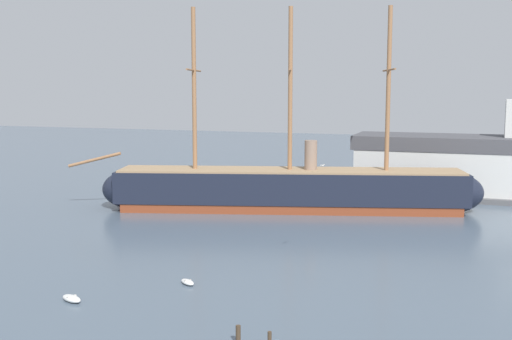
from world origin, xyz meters
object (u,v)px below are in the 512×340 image
Objects in this scene: tall_ship at (290,189)px; motorboat_distant_centre at (328,197)px; motorboat_far_left at (128,198)px; seagull_in_flight at (322,165)px; dinghy_foreground_left at (72,299)px; dinghy_near_centre at (188,282)px; mooring_piling_nearest at (238,335)px.

tall_ship is 12.53× the size of motorboat_distant_centre.
motorboat_far_left is 44.60m from seagull_in_flight.
motorboat_far_left is at bearing -157.91° from motorboat_distant_centre.
dinghy_foreground_left is at bearing -97.98° from tall_ship.
seagull_in_flight is at bearing -67.79° from tall_ship.
motorboat_far_left reaches higher than motorboat_distant_centre.
motorboat_distant_centre is (3.54, 9.32, -2.46)m from tall_ship.
dinghy_foreground_left is 10.16m from dinghy_near_centre.
mooring_piling_nearest is (8.99, -10.99, 0.45)m from dinghy_near_centre.
motorboat_distant_centre reaches higher than dinghy_near_centre.
seagull_in_flight is at bearing -34.51° from motorboat_far_left.
tall_ship is at bearing 5.13° from motorboat_far_left.
motorboat_distant_centre is (28.47, 11.55, -0.07)m from motorboat_far_left.
tall_ship is 43.94m from dinghy_foreground_left.
mooring_piling_nearest is 22.26m from seagull_in_flight.
dinghy_foreground_left reaches higher than dinghy_near_centre.
mooring_piling_nearest is (9.96, -47.10, -2.43)m from tall_ship.
tall_ship reaches higher than motorboat_far_left.
motorboat_distant_centre is at bearing 101.63° from seagull_in_flight.
dinghy_near_centre is at bearing 129.30° from mooring_piling_nearest.
seagull_in_flight is (11.00, -26.95, 6.97)m from tall_ship.
motorboat_distant_centre is at bearing 96.49° from mooring_piling_nearest.
tall_ship reaches higher than dinghy_near_centre.
motorboat_distant_centre is 56.78m from mooring_piling_nearest.
seagull_in_flight is (35.93, -24.71, 9.36)m from motorboat_far_left.
seagull_in_flight is at bearing 42.39° from dinghy_near_centre.
motorboat_far_left reaches higher than dinghy_foreground_left.
seagull_in_flight reaches higher than motorboat_far_left.
motorboat_far_left reaches higher than mooring_piling_nearest.
motorboat_far_left is 30.73m from motorboat_distant_centre.
mooring_piling_nearest is at bearing -92.97° from seagull_in_flight.
motorboat_far_left reaches higher than dinghy_near_centre.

